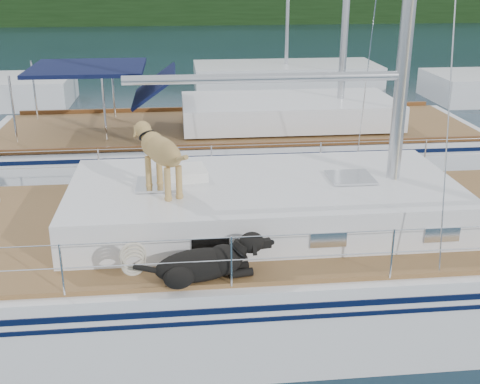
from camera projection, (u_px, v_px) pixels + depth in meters
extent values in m
plane|color=black|center=(207.00, 302.00, 8.67)|extent=(120.00, 120.00, 0.00)
cube|color=#595147|center=(178.00, 16.00, 51.47)|extent=(92.00, 1.00, 1.20)
cube|color=white|center=(206.00, 271.00, 8.49)|extent=(12.00, 3.80, 1.40)
cube|color=olive|center=(205.00, 224.00, 8.24)|extent=(11.52, 3.50, 0.06)
cube|color=white|center=(263.00, 201.00, 8.21)|extent=(5.20, 2.50, 0.55)
cylinder|color=silver|center=(265.00, 78.00, 7.62)|extent=(3.60, 0.12, 0.12)
cylinder|color=silver|center=(213.00, 238.00, 6.40)|extent=(10.56, 0.01, 0.01)
cylinder|color=silver|center=(199.00, 147.00, 9.66)|extent=(10.56, 0.01, 0.01)
cube|color=#1C3CAF|center=(191.00, 183.00, 9.65)|extent=(0.67, 0.59, 0.04)
cube|color=white|center=(184.00, 174.00, 8.21)|extent=(0.65, 0.56, 0.15)
torus|color=beige|center=(133.00, 255.00, 6.48)|extent=(0.39, 0.20, 0.37)
cube|color=white|center=(236.00, 155.00, 13.92)|extent=(11.00, 3.50, 1.30)
cube|color=olive|center=(236.00, 127.00, 13.70)|extent=(10.56, 3.29, 0.06)
cube|color=white|center=(288.00, 111.00, 13.69)|extent=(4.80, 2.30, 0.55)
cube|color=#0E143D|center=(88.00, 68.00, 12.89)|extent=(2.40, 2.30, 0.08)
cube|color=white|center=(286.00, 78.00, 23.82)|extent=(7.20, 3.00, 1.10)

